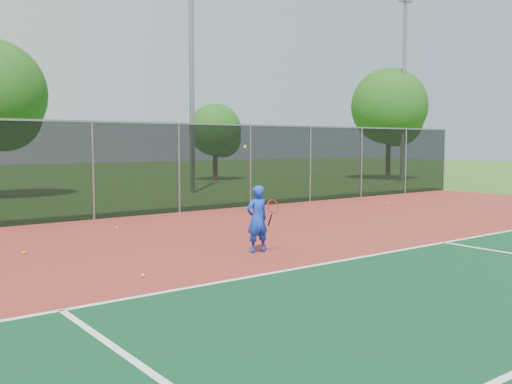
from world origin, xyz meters
TOP-DOWN VIEW (x-y plane):
  - court_apron at (0.00, 2.00)m, footprint 30.00×20.00m
  - fence_back at (0.00, 12.00)m, footprint 30.00×0.06m
  - tennis_player at (-2.20, 4.75)m, footprint 0.59×0.60m
  - practice_ball_1 at (5.12, 9.94)m, footprint 0.07×0.07m
  - practice_ball_2 at (7.54, 9.33)m, footprint 0.07×0.07m
  - practice_ball_3 at (-5.19, 4.15)m, footprint 0.07×0.07m
  - practice_ball_4 at (-6.26, 7.59)m, footprint 0.07×0.07m
  - practice_ball_6 at (-3.25, 9.71)m, footprint 0.07×0.07m
  - floodlight_n at (4.32, 18.34)m, footprint 0.90×0.40m
  - floodlight_ne at (18.94, 17.70)m, footprint 0.90×0.40m
  - tree_back_mid at (10.31, 25.33)m, footprint 3.29×3.29m
  - tree_back_right at (19.50, 19.11)m, footprint 4.86×4.86m

SIDE VIEW (x-z plane):
  - court_apron at x=0.00m, z-range 0.00..0.02m
  - practice_ball_1 at x=5.12m, z-range 0.02..0.09m
  - practice_ball_2 at x=7.54m, z-range 0.02..0.09m
  - practice_ball_3 at x=-5.19m, z-range 0.02..0.09m
  - practice_ball_4 at x=-6.26m, z-range 0.02..0.09m
  - practice_ball_6 at x=-3.25m, z-range 0.02..0.09m
  - tennis_player at x=-2.20m, z-range -0.40..1.90m
  - fence_back at x=0.00m, z-range 0.05..3.08m
  - tree_back_mid at x=10.31m, z-range 0.61..5.45m
  - tree_back_right at x=19.50m, z-range 0.91..8.05m
  - floodlight_n at x=4.32m, z-range 0.76..11.95m
  - floodlight_ne at x=18.94m, z-range 0.76..11.95m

